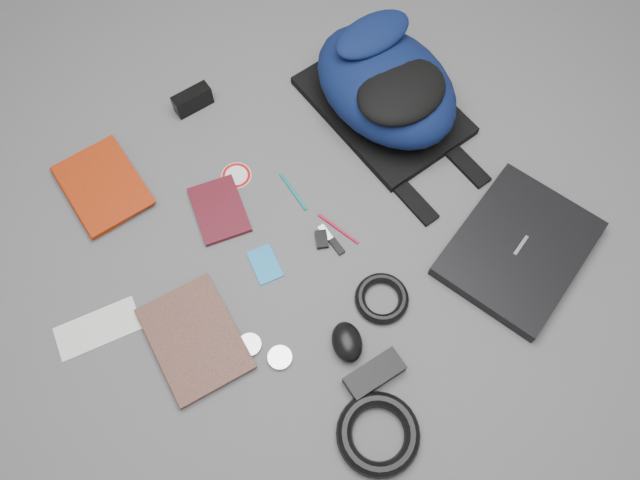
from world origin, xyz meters
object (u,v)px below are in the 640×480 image
compact_camera (193,100)px  power_brick (374,374)px  laptop (519,248)px  mouse (347,342)px  backpack (386,85)px  comic_book (157,359)px  dvd_case (219,210)px  textbook_red (70,204)px

compact_camera → power_brick: compact_camera is taller
laptop → mouse: bearing=156.4°
backpack → laptop: bearing=-90.9°
backpack → mouse: 0.67m
backpack → mouse: backpack is taller
comic_book → compact_camera: (0.37, 0.59, 0.02)m
dvd_case → mouse: mouse is taller
backpack → power_brick: size_ratio=3.54×
dvd_case → compact_camera: compact_camera is taller
dvd_case → compact_camera: (0.08, 0.32, 0.02)m
backpack → textbook_red: 0.85m
power_brick → compact_camera: bearing=89.6°
dvd_case → mouse: size_ratio=1.76×
textbook_red → mouse: 0.77m
backpack → compact_camera: (-0.44, 0.26, -0.07)m
compact_camera → backpack: bearing=-35.1°
comic_book → compact_camera: bearing=58.3°
textbook_red → dvd_case: bearing=-36.5°
backpack → dvd_case: (-0.52, -0.06, -0.09)m
dvd_case → mouse: bearing=-68.7°
compact_camera → power_brick: bearing=-92.4°
backpack → dvd_case: bearing=179.8°
backpack → laptop: size_ratio=1.31×
compact_camera → dvd_case: bearing=-108.9°
comic_book → mouse: size_ratio=2.71×
laptop → dvd_case: 0.74m
backpack → dvd_case: 0.53m
laptop → textbook_red: 1.11m
dvd_case → compact_camera: size_ratio=1.60×
comic_book → power_brick: bearing=-33.9°
laptop → dvd_case: size_ratio=2.16×
laptop → mouse: size_ratio=3.80×
laptop → comic_book: 0.88m
laptop → power_brick: size_ratio=2.71×
laptop → backpack: bearing=73.3°
laptop → comic_book: size_ratio=1.40×
dvd_case → compact_camera: 0.33m
backpack → laptop: backpack is taller
mouse → power_brick: 0.09m
laptop → mouse: 0.48m
mouse → power_brick: mouse is taller
laptop → textbook_red: bearing=120.9°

